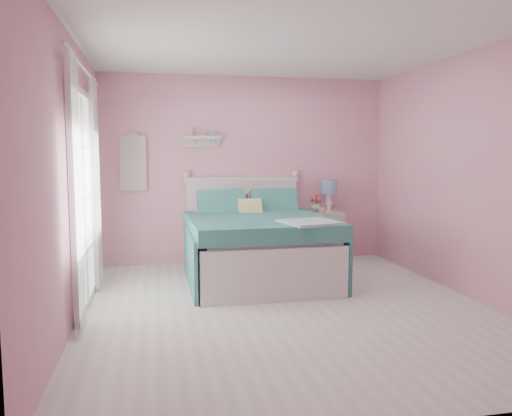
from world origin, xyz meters
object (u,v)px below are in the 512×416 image
object	(u,v)px
nightstand	(323,236)
teacup	(322,210)
vase	(316,206)
table_lamp	(329,189)
bed	(256,246)

from	to	relation	value
nightstand	teacup	world-z (taller)	teacup
nightstand	vase	xyz separation A→B (m)	(-0.11, 0.01, 0.43)
vase	teacup	distance (m)	0.14
nightstand	table_lamp	xyz separation A→B (m)	(0.10, 0.07, 0.67)
table_lamp	teacup	size ratio (longest dim) A/B	4.60
table_lamp	nightstand	bearing A→B (deg)	-145.41
bed	table_lamp	xyz separation A→B (m)	(1.24, 0.85, 0.62)
bed	table_lamp	world-z (taller)	bed
table_lamp	teacup	xyz separation A→B (m)	(-0.17, -0.18, -0.28)
bed	teacup	distance (m)	1.31
nightstand	teacup	size ratio (longest dim) A/B	7.16
nightstand	vase	bearing A→B (deg)	174.26
bed	teacup	bearing A→B (deg)	30.64
bed	teacup	size ratio (longest dim) A/B	21.08
vase	teacup	world-z (taller)	vase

